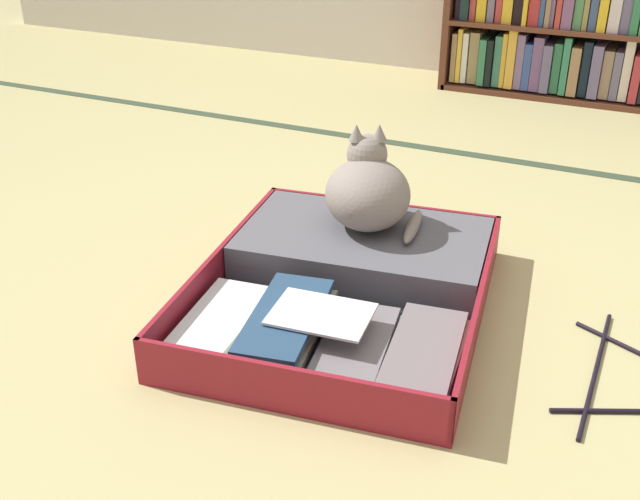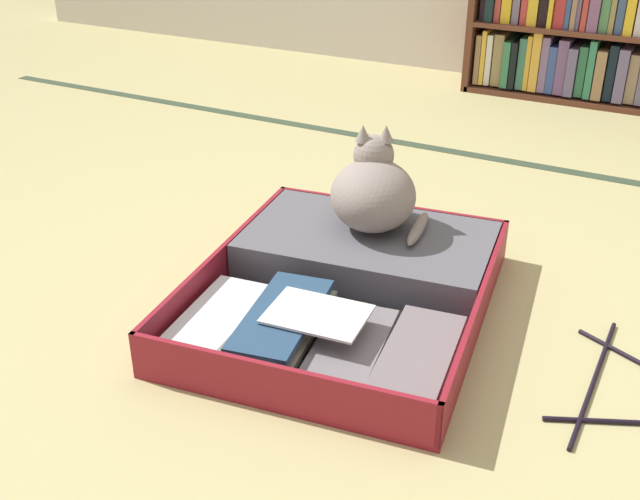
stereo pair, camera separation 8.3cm
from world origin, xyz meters
name	(u,v)px [view 2 (the right image)]	position (x,y,z in m)	size (l,w,h in m)	color
ground_plane	(354,367)	(0.00, 0.00, 0.00)	(10.00, 10.00, 0.00)	tan
tatami_border	(517,162)	(0.00, 1.35, 0.00)	(4.80, 0.05, 0.00)	#364632
open_suitcase	(351,282)	(-0.13, 0.25, 0.05)	(0.75, 0.89, 0.11)	maroon
black_cat	(374,192)	(-0.16, 0.45, 0.21)	(0.31, 0.33, 0.26)	gray
clothes_hanger	(615,386)	(0.51, 0.19, 0.01)	(0.24, 0.48, 0.01)	black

